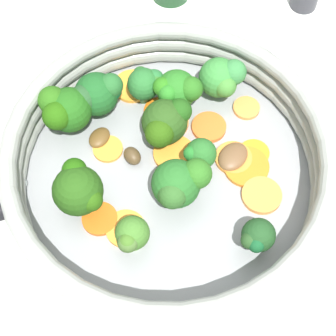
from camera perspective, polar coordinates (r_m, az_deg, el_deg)
The scene contains 32 objects.
ground_plane at distance 0.57m, azimuth -0.00°, elevation -1.54°, with size 4.00×4.00×0.00m, color white.
skillet at distance 0.57m, azimuth -0.00°, elevation -1.14°, with size 0.30×0.30×0.02m, color #939699.
skillet_rim_wall at distance 0.54m, azimuth -0.00°, elevation 0.61°, with size 0.32×0.32×0.05m.
skillet_rivet_left at distance 0.57m, azimuth -14.50°, elevation -1.54°, with size 0.01×0.01×0.01m, color #919A9A.
skillet_rivet_right at distance 0.54m, azimuth -13.55°, elevation -6.75°, with size 0.01×0.01×0.01m, color #98959A.
carrot_slice_0 at distance 0.62m, azimuth -3.60°, elevation 8.31°, with size 0.04×0.04×0.00m, color orange.
carrot_slice_1 at distance 0.53m, azimuth -4.32°, elevation -6.17°, with size 0.04×0.04×0.00m, color #F19C33.
carrot_slice_2 at distance 0.59m, azimuth 4.17°, elevation 4.16°, with size 0.04×0.04×0.01m, color orange.
carrot_slice_3 at distance 0.60m, azimuth 7.96°, elevation 6.05°, with size 0.03×0.03×0.00m, color #F99341.
carrot_slice_4 at distance 0.57m, azimuth 0.63°, elevation 1.45°, with size 0.04×0.04×0.01m, color orange.
carrot_slice_5 at distance 0.55m, azimuth 9.49°, elevation -2.75°, with size 0.04×0.04×0.01m, color #F99440.
carrot_slice_6 at distance 0.54m, azimuth -6.95°, elevation -5.14°, with size 0.03×0.03×0.00m, color orange.
carrot_slice_7 at distance 0.57m, azimuth 7.96°, elevation 0.14°, with size 0.05×0.05×0.00m, color orange.
carrot_slice_8 at distance 0.60m, azimuth -0.76°, elevation 5.77°, with size 0.04×0.04×0.00m, color orange.
carrot_slice_9 at distance 0.58m, azimuth -6.13°, elevation 1.94°, with size 0.03×0.03×0.00m, color orange.
carrot_slice_10 at distance 0.58m, azimuth 8.76°, elevation 1.41°, with size 0.03×0.03×0.00m, color orange.
carrot_slice_11 at distance 0.59m, azimuth -0.04°, elevation 4.73°, with size 0.04×0.04×0.01m, color orange.
carrot_slice_12 at distance 0.57m, azimuth 6.56°, elevation 1.27°, with size 0.04×0.04×0.01m, color orange.
broccoli_floret_0 at distance 0.58m, azimuth 0.94°, elevation 7.93°, with size 0.05×0.04×0.05m.
broccoli_floret_1 at distance 0.59m, azimuth 5.51°, elevation 9.10°, with size 0.05×0.05×0.05m.
broccoli_floret_2 at distance 0.52m, azimuth 1.38°, elevation -1.56°, with size 0.05×0.05×0.06m.
broccoli_floret_3 at distance 0.59m, azimuth -2.23°, elevation 8.64°, with size 0.04×0.04×0.04m.
broccoli_floret_4 at distance 0.57m, azimuth -10.50°, elevation 5.81°, with size 0.05×0.05×0.06m.
broccoli_floret_5 at distance 0.51m, azimuth -3.74°, elevation -6.89°, with size 0.03×0.03×0.04m.
broccoli_floret_6 at distance 0.58m, azimuth -7.24°, elevation 7.47°, with size 0.06×0.05×0.05m.
broccoli_floret_7 at distance 0.54m, azimuth 3.23°, elevation 1.60°, with size 0.03×0.03×0.04m.
broccoli_floret_8 at distance 0.51m, azimuth 9.05°, elevation -6.92°, with size 0.03×0.03×0.04m.
broccoli_floret_9 at distance 0.56m, azimuth -0.24°, elevation 4.61°, with size 0.05×0.05×0.05m.
broccoli_floret_10 at distance 0.52m, azimuth -9.07°, elevation -2.18°, with size 0.05×0.05×0.06m.
mushroom_piece_0 at distance 0.57m, azimuth 6.68°, elevation 0.97°, with size 0.04×0.03×0.01m, color brown.
mushroom_piece_1 at distance 0.58m, azimuth -6.99°, elevation 3.08°, with size 0.03×0.02×0.01m, color brown.
mushroom_piece_2 at distance 0.56m, azimuth -3.65°, elevation 1.24°, with size 0.02×0.02×0.01m, color brown.
Camera 1 is at (0.07, 0.25, 0.51)m, focal length 60.00 mm.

